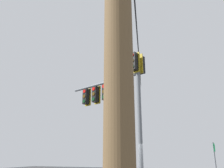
{
  "coord_description": "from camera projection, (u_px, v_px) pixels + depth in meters",
  "views": [
    {
      "loc": [
        1.9,
        -10.55,
        1.99
      ],
      "look_at": [
        -2.26,
        0.52,
        5.67
      ],
      "focal_mm": 36.99,
      "sensor_mm": 36.0,
      "label": 1
    }
  ],
  "objects": [
    {
      "name": "overhead_wire_span",
      "position": [
        137.0,
        27.0,
        13.11
      ],
      "size": [
        4.09,
        18.42,
        1.66
      ],
      "color": "black"
    },
    {
      "name": "signal_mast_assembly",
      "position": [
        118.0,
        94.0,
        11.95
      ],
      "size": [
        4.74,
        2.21,
        6.93
      ],
      "color": "slate",
      "rests_on": "ground"
    }
  ]
}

